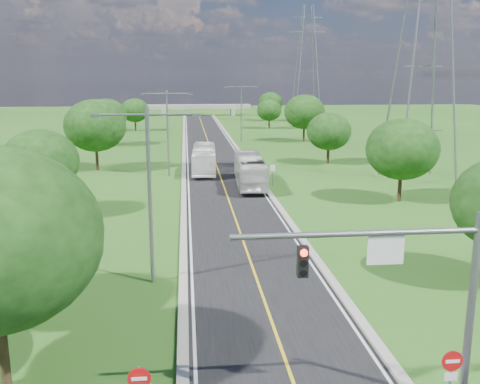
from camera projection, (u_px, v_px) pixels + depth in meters
name	position (u px, v px, depth m)	size (l,w,h in m)	color
ground	(213.00, 156.00, 78.04)	(260.00, 260.00, 0.00)	#244B15
road	(211.00, 151.00, 83.86)	(8.00, 150.00, 0.06)	black
curb_left	(184.00, 150.00, 83.43)	(0.50, 150.00, 0.22)	gray
curb_right	(238.00, 150.00, 84.27)	(0.50, 150.00, 0.22)	gray
signal_mast	(415.00, 280.00, 18.08)	(8.54, 0.33, 7.20)	slate
do_not_enter_right	(451.00, 369.00, 18.38)	(0.76, 0.11, 2.50)	slate
speed_limit_sign	(273.00, 172.00, 56.82)	(0.55, 0.09, 2.40)	slate
overpass	(199.00, 107.00, 155.25)	(30.00, 3.00, 3.20)	gray
streetlight_near_left	(149.00, 181.00, 29.53)	(5.90, 0.25, 10.00)	slate
streetlight_mid_left	(167.00, 126.00, 61.60)	(5.90, 0.25, 10.00)	slate
streetlight_far_right	(241.00, 108.00, 94.85)	(5.90, 0.25, 10.00)	slate
power_tower_near	(425.00, 53.00, 57.78)	(9.00, 6.40, 28.00)	slate
power_tower_far	(307.00, 65.00, 131.04)	(9.00, 6.40, 28.00)	slate
tree_lb	(40.00, 161.00, 44.37)	(6.30, 6.30, 7.33)	black
tree_lc	(95.00, 126.00, 65.64)	(7.56, 7.56, 8.79)	black
tree_ld	(106.00, 116.00, 88.90)	(6.72, 6.72, 7.82)	black
tree_le	(135.00, 110.00, 112.59)	(5.88, 5.88, 6.84)	black
tree_rb	(402.00, 149.00, 49.41)	(6.72, 6.72, 7.82)	black
tree_rc	(329.00, 131.00, 70.82)	(5.88, 5.88, 6.84)	black
tree_rd	(304.00, 112.00, 94.14)	(7.14, 7.14, 8.30)	black
tree_re	(269.00, 110.00, 117.47)	(5.46, 5.46, 6.35)	black
tree_rf	(271.00, 103.00, 137.12)	(6.30, 6.30, 7.33)	black
bus_outbound	(250.00, 171.00, 56.83)	(2.76, 11.80, 3.29)	silver
bus_inbound	(204.00, 159.00, 65.07)	(2.70, 11.53, 3.21)	white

